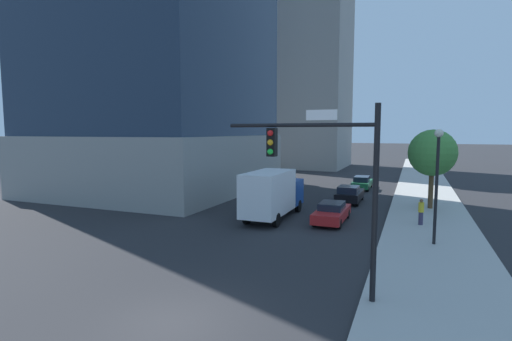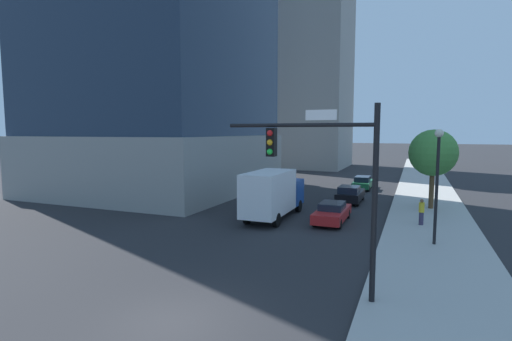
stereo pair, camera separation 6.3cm
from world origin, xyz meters
name	(u,v)px [view 1 (the left image)]	position (x,y,z in m)	size (l,w,h in m)	color
ground_plane	(173,323)	(0.00, 0.00, 0.00)	(400.00, 400.00, 0.00)	#28282B
sidewalk	(429,215)	(8.03, 20.00, 0.07)	(5.42, 120.00, 0.15)	#B2AFA8
construction_building	(302,54)	(-11.35, 55.38, 19.14)	(23.04, 15.91, 42.62)	#9E9B93
traffic_light_pole	(328,168)	(4.10, 3.69, 4.75)	(5.51, 0.48, 6.82)	black
street_lamp	(437,170)	(8.03, 12.08, 4.07)	(0.44, 0.44, 6.02)	black
street_tree	(432,153)	(8.19, 22.46, 4.40)	(3.54, 3.54, 6.04)	brown
car_black	(350,194)	(1.96, 23.22, 0.75)	(1.89, 4.49, 1.50)	black
car_red	(332,212)	(1.96, 15.58, 0.67)	(1.80, 4.79, 1.35)	red
car_green	(362,183)	(1.96, 31.73, 0.69)	(1.72, 4.70, 1.39)	#1E6638
box_truck	(272,193)	(-2.05, 15.05, 1.82)	(2.32, 7.32, 3.36)	#1E4799
pedestrian_yellow_shirt	(421,212)	(7.44, 16.42, 0.99)	(0.34, 0.34, 1.65)	#38334C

